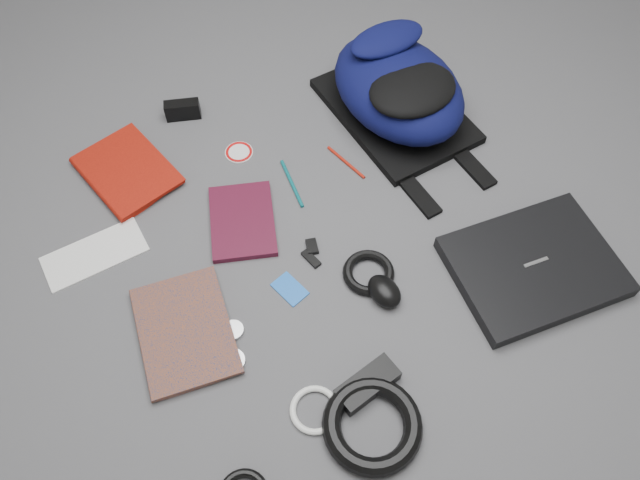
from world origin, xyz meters
name	(u,v)px	position (x,y,z in m)	size (l,w,h in m)	color
ground	(320,244)	(0.00, 0.00, 0.00)	(4.00, 4.00, 0.00)	#4F4F51
backpack	(398,87)	(0.37, 0.30, 0.10)	(0.32, 0.46, 0.19)	black
laptop	(534,266)	(0.41, -0.28, 0.02)	(0.37, 0.29, 0.04)	black
textbook_red	(94,191)	(-0.45, 0.38, 0.01)	(0.19, 0.26, 0.03)	maroon
comic_book	(140,345)	(-0.46, -0.07, 0.01)	(0.20, 0.27, 0.02)	#B84D0D
envelope	(95,254)	(-0.49, 0.21, 0.00)	(0.24, 0.11, 0.00)	white
dvd_case	(242,221)	(-0.14, 0.14, 0.01)	(0.15, 0.22, 0.02)	#3B0B1B
compact_camera	(183,110)	(-0.16, 0.54, 0.03)	(0.09, 0.03, 0.05)	black
sticker_disc	(239,152)	(-0.07, 0.35, 0.00)	(0.07, 0.07, 0.00)	white
pen_teal	(292,183)	(0.01, 0.20, 0.00)	(0.01, 0.01, 0.16)	#0B5F63
pen_red	(346,162)	(0.17, 0.20, 0.00)	(0.01, 0.01, 0.14)	#AA1B0D
id_badge	(290,289)	(-0.12, -0.08, 0.00)	(0.05, 0.08, 0.00)	blue
usb_black	(311,259)	(-0.04, -0.03, 0.00)	(0.02, 0.05, 0.01)	black
key_fob	(312,247)	(-0.02, 0.00, 0.01)	(0.03, 0.04, 0.01)	black
mouse	(384,291)	(0.07, -0.19, 0.02)	(0.06, 0.09, 0.05)	black
headphone_left	(232,361)	(-0.30, -0.19, 0.01)	(0.06, 0.06, 0.01)	#B2B1B3
headphone_right	(233,330)	(-0.27, -0.12, 0.01)	(0.05, 0.05, 0.01)	silver
cable_coil	(369,273)	(0.06, -0.12, 0.01)	(0.12, 0.12, 0.02)	black
power_brick	(367,384)	(-0.07, -0.36, 0.02)	(0.14, 0.06, 0.03)	black
power_cord_coil	(372,425)	(-0.10, -0.44, 0.02)	(0.20, 0.20, 0.04)	black
white_cable_coil	(315,410)	(-0.19, -0.36, 0.01)	(0.10, 0.10, 0.01)	white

